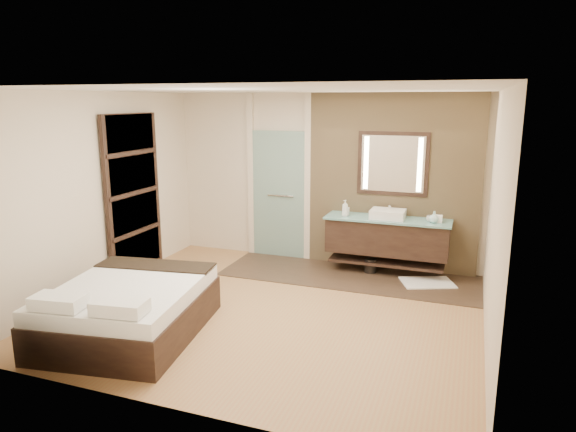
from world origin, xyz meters
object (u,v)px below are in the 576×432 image
at_px(waste_bin, 370,266).
at_px(bed, 129,309).
at_px(vanity, 387,236).
at_px(mirror_unit, 393,164).

bearing_deg(waste_bin, bed, -125.46).
distance_m(vanity, waste_bin, 0.52).
relative_size(mirror_unit, waste_bin, 4.64).
xyz_separation_m(mirror_unit, bed, (-2.37, -3.31, -1.35)).
bearing_deg(vanity, waste_bin, -163.02).
bearing_deg(waste_bin, mirror_unit, 53.98).
bearing_deg(vanity, mirror_unit, 90.00).
bearing_deg(vanity, bed, -127.56).
xyz_separation_m(bed, waste_bin, (2.14, 3.01, -0.18)).
bearing_deg(waste_bin, vanity, 16.98).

